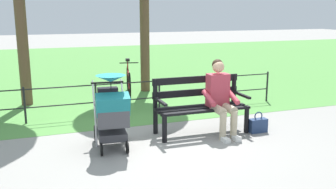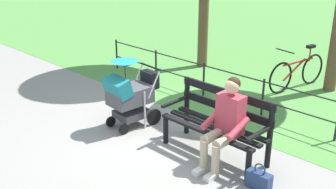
{
  "view_description": "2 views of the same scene",
  "coord_description": "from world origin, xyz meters",
  "px_view_note": "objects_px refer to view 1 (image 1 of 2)",
  "views": [
    {
      "loc": [
        1.83,
        5.71,
        2.08
      ],
      "look_at": [
        -0.2,
        0.14,
        0.77
      ],
      "focal_mm": 40.83,
      "sensor_mm": 36.0,
      "label": 1
    },
    {
      "loc": [
        -4.01,
        4.23,
        3.05
      ],
      "look_at": [
        0.02,
        0.0,
        0.71
      ],
      "focal_mm": 43.63,
      "sensor_mm": 36.0,
      "label": 2
    }
  ],
  "objects_px": {
    "person_on_bench": "(220,95)",
    "park_bench": "(200,103)",
    "stroller": "(111,111)",
    "bicycle": "(129,81)",
    "handbag": "(258,125)"
  },
  "relations": [
    {
      "from": "person_on_bench",
      "to": "park_bench",
      "type": "bearing_deg",
      "value": -38.61
    },
    {
      "from": "park_bench",
      "to": "stroller",
      "type": "xyz_separation_m",
      "value": [
        1.6,
        0.28,
        0.07
      ]
    },
    {
      "from": "bicycle",
      "to": "stroller",
      "type": "bearing_deg",
      "value": 71.84
    },
    {
      "from": "park_bench",
      "to": "handbag",
      "type": "distance_m",
      "value": 1.1
    },
    {
      "from": "park_bench",
      "to": "person_on_bench",
      "type": "xyz_separation_m",
      "value": [
        -0.28,
        0.22,
        0.15
      ]
    },
    {
      "from": "person_on_bench",
      "to": "bicycle",
      "type": "xyz_separation_m",
      "value": [
        0.71,
        -3.49,
        -0.31
      ]
    },
    {
      "from": "person_on_bench",
      "to": "stroller",
      "type": "distance_m",
      "value": 1.88
    },
    {
      "from": "person_on_bench",
      "to": "bicycle",
      "type": "height_order",
      "value": "person_on_bench"
    },
    {
      "from": "stroller",
      "to": "bicycle",
      "type": "height_order",
      "value": "stroller"
    },
    {
      "from": "park_bench",
      "to": "person_on_bench",
      "type": "height_order",
      "value": "person_on_bench"
    },
    {
      "from": "handbag",
      "to": "bicycle",
      "type": "distance_m",
      "value": 3.9
    },
    {
      "from": "bicycle",
      "to": "park_bench",
      "type": "bearing_deg",
      "value": 97.56
    },
    {
      "from": "park_bench",
      "to": "bicycle",
      "type": "distance_m",
      "value": 3.3
    },
    {
      "from": "stroller",
      "to": "handbag",
      "type": "xyz_separation_m",
      "value": [
        -2.55,
        0.09,
        -0.47
      ]
    },
    {
      "from": "person_on_bench",
      "to": "stroller",
      "type": "bearing_deg",
      "value": 1.84
    }
  ]
}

